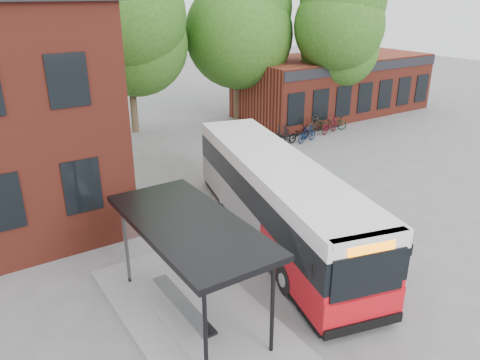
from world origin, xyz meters
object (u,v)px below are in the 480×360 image
bicycle_1 (282,133)px  bicycle_7 (330,125)px  city_bus (276,200)px  bicycle_2 (299,134)px  bicycle_5 (315,124)px  bicycle_6 (333,123)px  bicycle_3 (307,134)px  bicycle_0 (283,143)px  bus_shelter (191,270)px

bicycle_1 → bicycle_7: size_ratio=0.94×
city_bus → bicycle_2: city_bus is taller
bicycle_1 → bicycle_5: size_ratio=0.96×
bicycle_1 → bicycle_6: 4.26m
bicycle_3 → bicycle_5: 2.15m
bicycle_0 → bicycle_3: (2.05, 0.35, 0.08)m
bicycle_5 → bicycle_6: size_ratio=1.04×
bicycle_2 → bicycle_5: bicycle_5 is taller
bus_shelter → bicycle_2: (12.81, 10.78, -0.99)m
bicycle_0 → bicycle_5: 4.12m
bus_shelter → bicycle_1: bearing=43.5°
bicycle_5 → bicycle_7: 0.95m
bicycle_0 → bicycle_1: 1.54m
city_bus → bicycle_3: (8.46, 8.03, -0.95)m
bicycle_2 → bicycle_3: 0.49m
bicycle_2 → bicycle_5: bearing=-76.0°
bicycle_2 → bicycle_7: bicycle_7 is taller
bicycle_3 → bicycle_7: size_ratio=0.91×
city_bus → bicycle_3: 11.70m
bicycle_1 → bicycle_7: bicycle_7 is taller
bicycle_1 → bicycle_6: bicycle_1 is taller
city_bus → bicycle_6: size_ratio=6.60×
bus_shelter → bicycle_6: (16.15, 11.37, -1.00)m
city_bus → bicycle_3: size_ratio=6.86×
bicycle_1 → bus_shelter: bearing=115.1°
city_bus → bicycle_0: (6.41, 7.69, -1.03)m
city_bus → bicycle_3: bearing=57.8°
bicycle_1 → city_bus: bearing=122.4°
bicycle_2 → bicycle_0: bearing=103.9°
bicycle_1 → bicycle_3: (1.17, -0.92, -0.02)m
bicycle_0 → bicycle_2: (1.79, 0.77, 0.04)m
bicycle_5 → bicycle_1: bearing=79.9°
bicycle_3 → bicycle_1: bearing=39.3°
bus_shelter → bicycle_6: bus_shelter is taller
bicycle_5 → bicycle_6: (1.35, -0.27, -0.08)m
city_bus → bicycle_6: (11.55, 9.04, -1.00)m
bicycle_7 → bicycle_0: bearing=85.8°
city_bus → bicycle_0: 10.06m
bicycle_0 → bicycle_3: bicycle_3 is taller
bicycle_1 → bicycle_7: (3.62, -0.26, 0.04)m
bus_shelter → bicycle_3: bearing=38.4°
bicycle_5 → bicycle_6: 1.38m
bicycle_2 → bicycle_7: bearing=-94.4°
bicycle_7 → bus_shelter: bearing=108.7°
bicycle_1 → bicycle_3: bicycle_1 is taller
bicycle_0 → bicycle_5: (3.79, 1.62, 0.11)m
bicycle_0 → bicycle_1: size_ratio=0.94×
bus_shelter → bicycle_1: (11.90, 11.28, -0.93)m
bus_shelter → city_bus: (4.61, 2.33, 0.00)m
bicycle_3 → bicycle_5: (1.73, 1.28, 0.04)m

